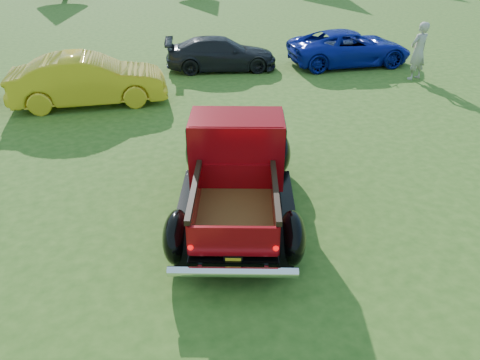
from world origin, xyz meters
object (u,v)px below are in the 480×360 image
at_px(show_car_yellow, 89,80).
at_px(spectator, 418,51).
at_px(show_car_grey, 221,54).
at_px(show_car_blue, 350,48).
at_px(pickup_truck, 237,162).

height_order(show_car_yellow, spectator, spectator).
bearing_deg(show_car_grey, show_car_blue, -87.91).
relative_size(show_car_yellow, show_car_grey, 1.11).
relative_size(pickup_truck, show_car_grey, 1.26).
height_order(show_car_yellow, show_car_grey, show_car_yellow).
bearing_deg(show_car_yellow, show_car_blue, -76.05).
bearing_deg(spectator, pickup_truck, 22.38).
bearing_deg(spectator, show_car_yellow, -17.10).
bearing_deg(pickup_truck, show_car_blue, 68.08).
bearing_deg(show_car_grey, spectator, -105.96).
height_order(pickup_truck, spectator, spectator).
relative_size(pickup_truck, show_car_yellow, 1.14).
bearing_deg(pickup_truck, show_car_grey, 94.77).
distance_m(show_car_yellow, spectator, 11.05).
height_order(show_car_yellow, show_car_blue, show_car_yellow).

